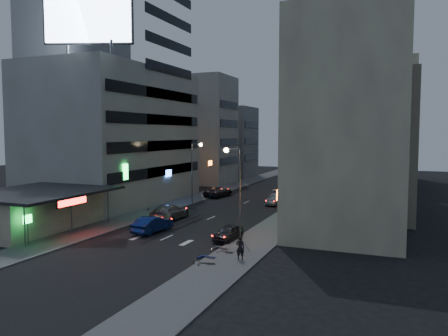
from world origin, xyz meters
The scene contains 29 objects.
ground centered at (0.00, 0.00, 0.00)m, with size 180.00×180.00×0.00m, color black.
sidewalk_left centered at (-8.00, 30.00, 0.06)m, with size 4.00×120.00×0.12m, color #4C4C4F.
sidewalk_right centered at (8.00, 30.00, 0.06)m, with size 4.00×120.00×0.12m, color #4C4C4F.
food_court centered at (-13.90, 2.00, 1.98)m, with size 11.00×13.00×3.88m.
white_building centered at (-17.00, 20.00, 9.00)m, with size 14.00×24.00×18.00m, color #A6A7A2.
grey_tower centered at (-26.00, 23.00, 17.00)m, with size 10.00×14.00×34.00m, color gray.
shophouse_near centered at (15.00, 10.50, 10.00)m, with size 10.00×11.00×20.00m, color beige.
shophouse_mid centered at (15.50, 22.00, 8.00)m, with size 11.00×12.00×16.00m, color tan.
shophouse_far centered at (15.00, 35.00, 11.00)m, with size 10.00×14.00×22.00m, color beige.
far_left_a centered at (-15.50, 45.00, 10.00)m, with size 11.00×10.00×20.00m, color #A6A7A2.
far_left_b centered at (-16.00, 58.00, 7.50)m, with size 12.00×10.00×15.00m, color gray.
far_right_a centered at (15.50, 50.00, 9.00)m, with size 11.00×12.00×18.00m, color tan.
far_right_b centered at (16.00, 64.00, 12.00)m, with size 12.00×12.00×24.00m, color beige.
billboard centered at (-12.99, 9.97, 21.66)m, with size 9.52×3.75×6.20m.
street_lamp_right_near centered at (5.90, 6.00, 5.36)m, with size 1.60×0.44×8.02m.
street_lamp_left centered at (-5.90, 22.00, 5.36)m, with size 1.60×0.44×8.02m.
street_lamp_right_far centered at (5.90, 40.00, 5.36)m, with size 1.60×0.44×8.02m.
parked_car_right_near centered at (5.52, 5.23, 0.66)m, with size 1.57×3.90×1.33m, color #28292E.
parked_car_right_mid centered at (4.22, 25.39, 0.69)m, with size 1.47×4.21×1.39m, color #9FA2A7.
parked_car_left centered at (-5.59, 29.36, 0.74)m, with size 2.47×5.36×1.49m, color #2C2B31.
parked_car_right_far centered at (4.80, 36.33, 0.82)m, with size 2.31×5.69×1.65m, color #AAADB3.
road_car_blue centered at (-2.29, 5.35, 0.78)m, with size 1.65×4.74×1.56m, color navy.
road_car_silver centered at (-3.78, 11.25, 0.85)m, with size 2.39×5.88×1.71m, color #929599.
person centered at (8.66, -0.38, 1.01)m, with size 0.65×0.43×1.78m, color black.
scooter_black_a centered at (7.29, -1.82, 0.67)m, with size 1.80×0.60×1.10m, color black, non-canonical shape.
scooter_silver_a centered at (6.91, -1.66, 0.65)m, with size 1.72×0.57×1.05m, color #9B9EA2, non-canonical shape.
scooter_blue centered at (6.83, -0.51, 0.71)m, with size 1.92×0.64×1.18m, color navy, non-canonical shape.
scooter_black_b centered at (7.60, 1.27, 0.68)m, with size 1.83×0.61×1.12m, color black, non-canonical shape.
scooter_silver_b centered at (6.91, 2.16, 0.72)m, with size 1.96×0.65×1.20m, color #94979B, non-canonical shape.
Camera 1 is at (19.37, -30.01, 9.40)m, focal length 35.00 mm.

